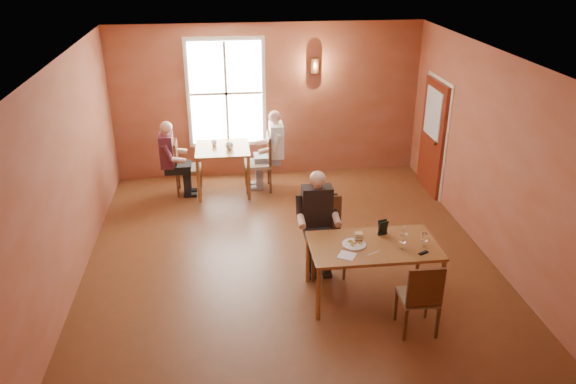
{
  "coord_description": "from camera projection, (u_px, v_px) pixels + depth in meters",
  "views": [
    {
      "loc": [
        -0.89,
        -7.17,
        4.44
      ],
      "look_at": [
        0.0,
        0.2,
        1.05
      ],
      "focal_mm": 35.0,
      "sensor_mm": 36.0,
      "label": 1
    }
  ],
  "objects": [
    {
      "name": "chair_diner_maroon",
      "position": [
        188.0,
        167.0,
        10.47
      ],
      "size": [
        0.45,
        0.45,
        1.03
      ],
      "primitive_type": null,
      "rotation": [
        0.0,
        0.0,
        -1.57
      ],
      "color": "#3C1B0C",
      "rests_on": "ground"
    },
    {
      "name": "ceiling",
      "position": [
        290.0,
        60.0,
        7.17
      ],
      "size": [
        6.0,
        7.0,
        0.04
      ],
      "primitive_type": "cube",
      "color": "white",
      "rests_on": "wall_back"
    },
    {
      "name": "cup_a",
      "position": [
        229.0,
        146.0,
        10.29
      ],
      "size": [
        0.19,
        0.19,
        0.11
      ],
      "primitive_type": "imported",
      "rotation": [
        0.0,
        0.0,
        -0.36
      ],
      "color": "silver",
      "rests_on": "second_table"
    },
    {
      "name": "goblet_c",
      "position": [
        403.0,
        241.0,
        7.16
      ],
      "size": [
        0.11,
        0.11,
        0.22
      ],
      "primitive_type": null,
      "rotation": [
        0.0,
        0.0,
        -0.37
      ],
      "color": "white",
      "rests_on": "main_table"
    },
    {
      "name": "goblet_a",
      "position": [
        404.0,
        233.0,
        7.35
      ],
      "size": [
        0.1,
        0.1,
        0.22
      ],
      "primitive_type": null,
      "rotation": [
        0.0,
        0.0,
        0.19
      ],
      "color": "white",
      "rests_on": "main_table"
    },
    {
      "name": "sandwich",
      "position": [
        359.0,
        238.0,
        7.33
      ],
      "size": [
        0.1,
        0.1,
        0.12
      ],
      "primitive_type": "cube",
      "rotation": [
        0.0,
        0.0,
        -0.07
      ],
      "color": "tan",
      "rests_on": "main_table"
    },
    {
      "name": "door",
      "position": [
        432.0,
        137.0,
        10.37
      ],
      "size": [
        0.12,
        1.04,
        2.1
      ],
      "primitive_type": "cube",
      "color": "maroon",
      "rests_on": "ground"
    },
    {
      "name": "plate_food",
      "position": [
        354.0,
        244.0,
        7.27
      ],
      "size": [
        0.41,
        0.41,
        0.04
      ],
      "primitive_type": "cylinder",
      "rotation": [
        0.0,
        0.0,
        -0.38
      ],
      "color": "white",
      "rests_on": "main_table"
    },
    {
      "name": "sunglasses",
      "position": [
        423.0,
        253.0,
        7.09
      ],
      "size": [
        0.14,
        0.11,
        0.02
      ],
      "primitive_type": "cube",
      "rotation": [
        0.0,
        0.0,
        0.51
      ],
      "color": "black",
      "rests_on": "main_table"
    },
    {
      "name": "wall_sconce",
      "position": [
        315.0,
        65.0,
        10.67
      ],
      "size": [
        0.16,
        0.16,
        0.28
      ],
      "primitive_type": "cylinder",
      "color": "brown",
      "rests_on": "wall_back"
    },
    {
      "name": "goblet_b",
      "position": [
        425.0,
        240.0,
        7.2
      ],
      "size": [
        0.11,
        0.11,
        0.21
      ],
      "primitive_type": null,
      "rotation": [
        0.0,
        0.0,
        -0.37
      ],
      "color": "silver",
      "rests_on": "main_table"
    },
    {
      "name": "wall_front",
      "position": [
        342.0,
        327.0,
        4.63
      ],
      "size": [
        6.0,
        0.04,
        3.0
      ],
      "primitive_type": "cube",
      "color": "brown",
      "rests_on": "ground"
    },
    {
      "name": "window",
      "position": [
        226.0,
        93.0,
        10.73
      ],
      "size": [
        1.36,
        0.1,
        1.96
      ],
      "primitive_type": "cube",
      "color": "white",
      "rests_on": "wall_back"
    },
    {
      "name": "diner_maroon",
      "position": [
        186.0,
        158.0,
        10.39
      ],
      "size": [
        0.56,
        0.56,
        1.4
      ],
      "primitive_type": null,
      "rotation": [
        0.0,
        0.0,
        -1.57
      ],
      "color": "maroon",
      "rests_on": "ground"
    },
    {
      "name": "diner_main",
      "position": [
        327.0,
        229.0,
        7.83
      ],
      "size": [
        0.57,
        0.57,
        1.42
      ],
      "primitive_type": null,
      "rotation": [
        0.0,
        0.0,
        3.14
      ],
      "color": "#332219",
      "rests_on": "ground"
    },
    {
      "name": "wall_right",
      "position": [
        495.0,
        159.0,
        8.12
      ],
      "size": [
        0.04,
        7.0,
        3.0
      ],
      "primitive_type": "cube",
      "color": "brown",
      "rests_on": "ground"
    },
    {
      "name": "wall_back",
      "position": [
        268.0,
        102.0,
        10.95
      ],
      "size": [
        6.0,
        0.04,
        3.0
      ],
      "primitive_type": "cube",
      "color": "brown",
      "rests_on": "ground"
    },
    {
      "name": "cup_b",
      "position": [
        214.0,
        143.0,
        10.45
      ],
      "size": [
        0.12,
        0.12,
        0.1
      ],
      "primitive_type": "imported",
      "rotation": [
        0.0,
        0.0,
        -0.1
      ],
      "color": "white",
      "rests_on": "second_table"
    },
    {
      "name": "napkin",
      "position": [
        347.0,
        256.0,
        7.04
      ],
      "size": [
        0.28,
        0.28,
        0.01
      ],
      "primitive_type": "cube",
      "rotation": [
        0.0,
        0.0,
        -0.51
      ],
      "color": "white",
      "rests_on": "main_table"
    },
    {
      "name": "wall_left",
      "position": [
        66.0,
        179.0,
        7.46
      ],
      "size": [
        0.04,
        7.0,
        3.0
      ],
      "primitive_type": "cube",
      "color": "brown",
      "rests_on": "ground"
    },
    {
      "name": "menu_stand",
      "position": [
        383.0,
        228.0,
        7.49
      ],
      "size": [
        0.14,
        0.09,
        0.21
      ],
      "primitive_type": "cube",
      "rotation": [
        0.0,
        0.0,
        0.26
      ],
      "color": "black",
      "rests_on": "main_table"
    },
    {
      "name": "diner_white",
      "position": [
        259.0,
        153.0,
        10.52
      ],
      "size": [
        0.59,
        0.59,
        1.46
      ],
      "primitive_type": null,
      "rotation": [
        0.0,
        0.0,
        1.57
      ],
      "color": "white",
      "rests_on": "ground"
    },
    {
      "name": "ground",
      "position": [
        290.0,
        261.0,
        8.41
      ],
      "size": [
        6.0,
        7.0,
        0.01
      ],
      "primitive_type": "cube",
      "color": "brown",
      "rests_on": "ground"
    },
    {
      "name": "chair_diner_white",
      "position": [
        258.0,
        162.0,
        10.6
      ],
      "size": [
        0.48,
        0.48,
        1.09
      ],
      "primitive_type": null,
      "rotation": [
        0.0,
        0.0,
        1.57
      ],
      "color": "#4C2B14",
      "rests_on": "ground"
    },
    {
      "name": "second_table",
      "position": [
        223.0,
        169.0,
        10.57
      ],
      "size": [
        0.99,
        0.99,
        0.87
      ],
      "primitive_type": null,
      "color": "brown",
      "rests_on": "ground"
    },
    {
      "name": "chair_diner_main",
      "position": [
        326.0,
        238.0,
        7.92
      ],
      "size": [
        0.49,
        0.49,
        1.1
      ],
      "primitive_type": null,
      "rotation": [
        0.0,
        0.0,
        3.14
      ],
      "color": "#532912",
      "rests_on": "ground"
    },
    {
      "name": "main_table",
      "position": [
        372.0,
        270.0,
        7.46
      ],
      "size": [
        1.67,
        0.94,
        0.78
      ],
      "primitive_type": null,
      "color": "brown",
      "rests_on": "ground"
    },
    {
      "name": "knife",
      "position": [
        374.0,
        253.0,
        7.09
      ],
      "size": [
        0.19,
        0.12,
        0.0
      ],
      "primitive_type": "cube",
      "rotation": [
        0.0,
        0.0,
        0.53
      ],
      "color": "silver",
      "rests_on": "main_table"
    },
    {
      "name": "chair_empty",
      "position": [
        418.0,
        295.0,
        6.76
      ],
      "size": [
        0.44,
        0.44,
        0.99
      ],
      "primitive_type": null,
      "rotation": [
        0.0,
        0.0,
        -0.01
      ],
      "color": "#3B1D0E",
      "rests_on": "ground"
    }
  ]
}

